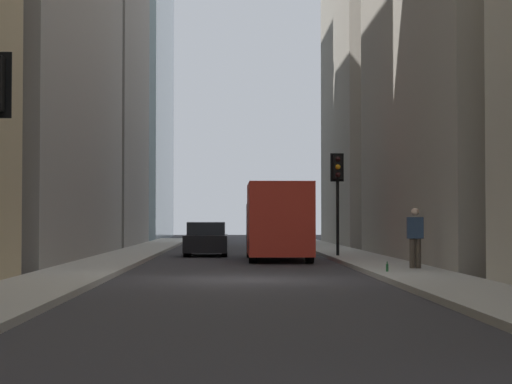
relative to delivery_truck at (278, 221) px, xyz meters
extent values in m
plane|color=#302D30|center=(-10.75, 1.40, -1.46)|extent=(135.00, 135.00, 0.00)
cube|color=#A8A399|center=(-10.75, 5.90, -1.39)|extent=(90.00, 2.20, 0.14)
cube|color=#A8A399|center=(-10.75, -3.10, -1.39)|extent=(90.00, 2.20, 0.14)
cube|color=gray|center=(18.59, -9.20, 12.39)|extent=(14.56, 10.00, 27.70)
cube|color=gray|center=(17.29, 12.00, 12.16)|extent=(13.20, 10.00, 27.25)
cube|color=red|center=(-0.91, 0.00, 0.08)|extent=(4.60, 2.25, 2.60)
cube|color=#38383D|center=(2.29, 0.00, -0.27)|extent=(1.90, 2.25, 1.90)
cube|color=black|center=(2.29, 0.00, 0.33)|extent=(1.92, 2.09, 0.64)
cylinder|color=black|center=(2.29, -0.98, -1.02)|extent=(0.88, 0.28, 0.88)
cylinder|color=black|center=(2.29, 0.99, -1.02)|extent=(0.88, 0.28, 0.88)
cylinder|color=black|center=(-2.31, -0.98, -1.02)|extent=(0.88, 0.28, 0.88)
cylinder|color=black|center=(-2.31, 0.99, -1.02)|extent=(0.88, 0.28, 0.88)
cube|color=black|center=(4.53, 2.80, -0.93)|extent=(4.30, 1.78, 0.70)
cube|color=black|center=(4.73, 2.80, -0.31)|extent=(2.10, 1.58, 0.54)
cylinder|color=black|center=(3.18, 2.02, -1.14)|extent=(0.64, 0.22, 0.64)
cylinder|color=black|center=(3.18, 3.58, -1.14)|extent=(0.64, 0.22, 0.64)
cylinder|color=black|center=(5.88, 2.02, -1.14)|extent=(0.64, 0.22, 0.64)
cylinder|color=black|center=(5.88, 3.58, -1.14)|extent=(0.64, 0.22, 0.64)
cylinder|color=black|center=(1.07, -2.37, 0.16)|extent=(0.12, 0.12, 2.97)
cube|color=black|center=(1.07, -2.37, 2.10)|extent=(0.28, 0.32, 0.90)
cube|color=black|center=(1.23, -2.37, 2.10)|extent=(0.03, 0.52, 1.10)
sphere|color=black|center=(0.91, -2.37, 2.40)|extent=(0.20, 0.20, 0.20)
sphere|color=orange|center=(0.91, -2.37, 2.10)|extent=(0.20, 0.20, 0.20)
sphere|color=black|center=(0.91, -2.37, 1.80)|extent=(0.20, 0.20, 0.20)
cylinder|color=#473D33|center=(-8.14, -3.59, -0.90)|extent=(0.16, 0.16, 0.84)
cylinder|color=#473D33|center=(-8.14, -3.42, -0.90)|extent=(0.16, 0.16, 0.84)
cube|color=navy|center=(-8.14, -3.50, -0.17)|extent=(0.26, 0.44, 0.61)
sphere|color=beige|center=(-8.14, -3.50, 0.28)|extent=(0.22, 0.22, 0.22)
cylinder|color=#236033|center=(-9.74, -2.42, -1.22)|extent=(0.07, 0.07, 0.20)
cylinder|color=#236033|center=(-9.74, -2.42, -1.08)|extent=(0.03, 0.03, 0.07)
camera|label=1|loc=(-33.74, 1.72, 0.06)|focal=63.40mm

